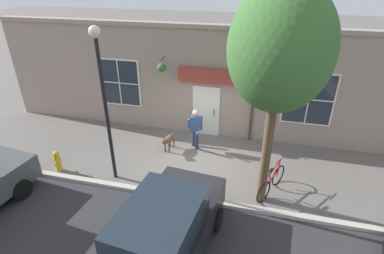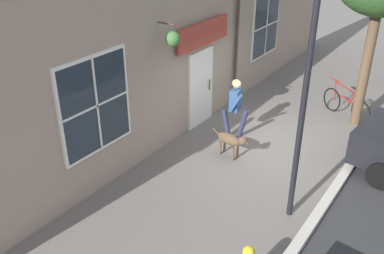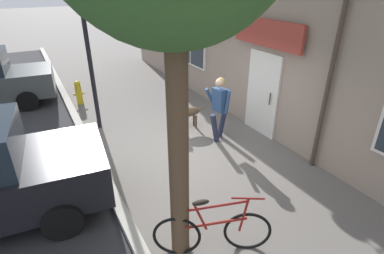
# 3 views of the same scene
# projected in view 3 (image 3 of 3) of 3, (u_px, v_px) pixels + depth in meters

# --- Properties ---
(ground_plane) EXTENTS (90.00, 90.00, 0.00)m
(ground_plane) POSITION_uv_depth(u_px,v_px,m) (188.00, 152.00, 7.05)
(ground_plane) COLOR #66605B
(storefront_facade) EXTENTS (0.95, 18.00, 4.42)m
(storefront_facade) POSITION_uv_depth(u_px,v_px,m) (275.00, 47.00, 7.08)
(storefront_facade) COLOR gray
(storefront_facade) RESTS_ON ground_plane
(pedestrian_walking) EXTENTS (0.67, 0.55, 1.62)m
(pedestrian_walking) POSITION_uv_depth(u_px,v_px,m) (219.00, 104.00, 7.22)
(pedestrian_walking) COLOR #282D47
(pedestrian_walking) RESTS_ON ground_plane
(dog_on_leash) EXTENTS (1.08, 0.39, 0.70)m
(dog_on_leash) POSITION_uv_depth(u_px,v_px,m) (185.00, 112.00, 7.97)
(dog_on_leash) COLOR brown
(dog_on_leash) RESTS_ON ground_plane
(leaning_bicycle) EXTENTS (1.58, 0.82, 1.00)m
(leaning_bicycle) POSITION_uv_depth(u_px,v_px,m) (213.00, 231.00, 4.34)
(leaning_bicycle) COLOR black
(leaning_bicycle) RESTS_ON ground_plane
(street_lamp) EXTENTS (0.32, 0.32, 4.87)m
(street_lamp) POSITION_uv_depth(u_px,v_px,m) (81.00, 2.00, 6.83)
(street_lamp) COLOR black
(street_lamp) RESTS_ON ground_plane
(fire_hydrant) EXTENTS (0.34, 0.20, 0.77)m
(fire_hydrant) POSITION_uv_depth(u_px,v_px,m) (79.00, 92.00, 9.61)
(fire_hydrant) COLOR gold
(fire_hydrant) RESTS_ON ground_plane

